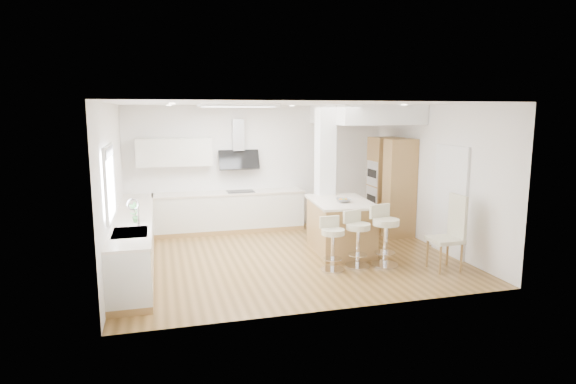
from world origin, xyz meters
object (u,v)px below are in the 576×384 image
object	(u,v)px
bar_stool_a	(332,241)
peninsula	(340,225)
bar_stool_c	(385,232)
bar_stool_b	(357,236)
dining_chair	(451,230)

from	to	relation	value
bar_stool_a	peninsula	bearing A→B (deg)	57.53
peninsula	bar_stool_c	size ratio (longest dim) A/B	1.61
bar_stool_b	peninsula	bearing A→B (deg)	65.76
bar_stool_a	dining_chair	distance (m)	2.02
peninsula	bar_stool_a	distance (m)	1.19
bar_stool_a	dining_chair	world-z (taller)	dining_chair
peninsula	bar_stool_b	xyz separation A→B (m)	(-0.08, -0.99, 0.05)
bar_stool_c	dining_chair	bearing A→B (deg)	-39.42
bar_stool_a	bar_stool_b	distance (m)	0.49
bar_stool_a	dining_chair	size ratio (longest dim) A/B	0.71
bar_stool_b	bar_stool_c	distance (m)	0.49
peninsula	bar_stool_b	distance (m)	0.99
bar_stool_a	bar_stool_c	xyz separation A→B (m)	(0.97, -0.00, 0.09)
bar_stool_b	bar_stool_c	world-z (taller)	bar_stool_c
bar_stool_c	dining_chair	size ratio (longest dim) A/B	0.83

